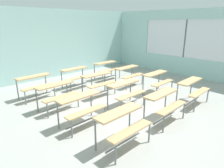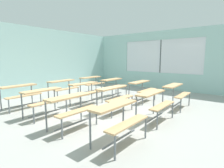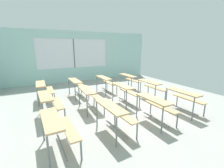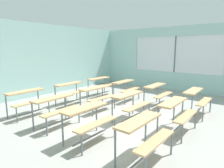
% 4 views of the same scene
% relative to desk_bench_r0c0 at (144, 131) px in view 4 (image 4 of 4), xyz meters
% --- Properties ---
extents(ground, '(10.00, 9.00, 0.05)m').
position_rel_desk_bench_r0c0_xyz_m(ground, '(1.28, 1.44, -0.59)').
color(ground, '#9E9E99').
extents(wall_back, '(10.00, 0.12, 3.00)m').
position_rel_desk_bench_r0c0_xyz_m(wall_back, '(1.28, 5.94, 0.94)').
color(wall_back, '#A8D1CC').
rests_on(wall_back, ground).
extents(wall_right, '(0.12, 9.00, 3.00)m').
position_rel_desk_bench_r0c0_xyz_m(wall_right, '(6.28, 1.30, 0.88)').
color(wall_right, '#A8D1CC').
rests_on(wall_right, ground).
extents(desk_bench_r0c0, '(1.10, 0.59, 0.74)m').
position_rel_desk_bench_r0c0_xyz_m(desk_bench_r0c0, '(0.00, 0.00, 0.00)').
color(desk_bench_r0c0, tan).
rests_on(desk_bench_r0c0, ground).
extents(desk_bench_r0c1, '(1.11, 0.60, 0.74)m').
position_rel_desk_bench_r0c0_xyz_m(desk_bench_r0c1, '(1.55, 0.00, 0.00)').
color(desk_bench_r0c1, tan).
rests_on(desk_bench_r0c1, ground).
extents(desk_bench_r0c2, '(1.12, 0.62, 0.74)m').
position_rel_desk_bench_r0c0_xyz_m(desk_bench_r0c2, '(3.13, -0.00, 0.00)').
color(desk_bench_r0c2, tan).
rests_on(desk_bench_r0c2, ground).
extents(desk_bench_r1c0, '(1.11, 0.61, 0.74)m').
position_rel_desk_bench_r0c0_xyz_m(desk_bench_r1c0, '(-0.08, 1.28, 0.00)').
color(desk_bench_r1c0, tan).
rests_on(desk_bench_r1c0, ground).
extents(desk_bench_r1c1, '(1.10, 0.60, 0.74)m').
position_rel_desk_bench_r0c0_xyz_m(desk_bench_r1c1, '(1.51, 1.28, 0.00)').
color(desk_bench_r1c1, tan).
rests_on(desk_bench_r1c1, ground).
extents(desk_bench_r1c2, '(1.11, 0.61, 0.74)m').
position_rel_desk_bench_r0c0_xyz_m(desk_bench_r1c2, '(3.17, 1.28, 0.00)').
color(desk_bench_r1c2, tan).
rests_on(desk_bench_r1c2, ground).
extents(desk_bench_r2c0, '(1.12, 0.64, 0.74)m').
position_rel_desk_bench_r0c0_xyz_m(desk_bench_r2c0, '(-0.03, 2.53, 0.00)').
color(desk_bench_r2c0, tan).
rests_on(desk_bench_r2c0, ground).
extents(desk_bench_r2c1, '(1.12, 0.63, 0.74)m').
position_rel_desk_bench_r0c0_xyz_m(desk_bench_r2c1, '(1.58, 2.60, 0.00)').
color(desk_bench_r2c1, tan).
rests_on(desk_bench_r2c1, ground).
extents(desk_bench_r2c2, '(1.11, 0.62, 0.74)m').
position_rel_desk_bench_r0c0_xyz_m(desk_bench_r2c2, '(3.15, 2.60, 0.00)').
color(desk_bench_r2c2, tan).
rests_on(desk_bench_r2c2, ground).
extents(desk_bench_r3c0, '(1.12, 0.63, 0.74)m').
position_rel_desk_bench_r0c0_xyz_m(desk_bench_r3c0, '(-0.09, 3.84, 0.00)').
color(desk_bench_r3c0, tan).
rests_on(desk_bench_r3c0, ground).
extents(desk_bench_r3c1, '(1.13, 0.64, 0.74)m').
position_rel_desk_bench_r0c0_xyz_m(desk_bench_r3c1, '(1.53, 3.84, 0.00)').
color(desk_bench_r3c1, tan).
rests_on(desk_bench_r3c1, ground).
extents(desk_bench_r3c2, '(1.11, 0.61, 0.74)m').
position_rel_desk_bench_r0c0_xyz_m(desk_bench_r3c2, '(3.17, 3.89, 0.00)').
color(desk_bench_r3c2, tan).
rests_on(desk_bench_r3c2, ground).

